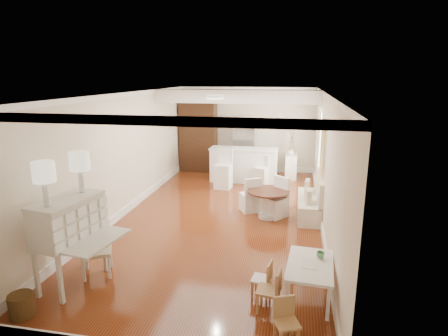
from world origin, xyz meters
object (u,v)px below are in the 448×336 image
(fridge, at_px, (254,146))
(sideboard, at_px, (291,166))
(kids_chair_a, at_px, (269,290))
(dining_table, at_px, (268,204))
(kids_chair_b, at_px, (262,278))
(pantry_cabinet, at_px, (198,137))
(kids_chair_c, at_px, (287,322))
(wicker_basket, at_px, (21,305))
(slip_chair_near, at_px, (276,198))
(gustavian_armchair, at_px, (96,250))
(bar_stool_right, at_px, (261,171))
(slip_chair_far, at_px, (250,194))
(breakfast_counter, at_px, (244,165))
(kids_table, at_px, (309,281))
(secretary_bureau, at_px, (71,242))
(bar_stool_left, at_px, (223,169))

(fridge, bearing_deg, sideboard, -16.96)
(kids_chair_a, height_order, dining_table, kids_chair_a)
(kids_chair_b, bearing_deg, pantry_cabinet, -148.79)
(kids_chair_a, distance_m, kids_chair_c, 0.66)
(wicker_basket, height_order, slip_chair_near, slip_chair_near)
(slip_chair_near, bearing_deg, gustavian_armchair, -90.81)
(kids_chair_a, distance_m, kids_chair_b, 0.37)
(dining_table, bearing_deg, fridge, 101.02)
(bar_stool_right, distance_m, fridge, 1.57)
(slip_chair_far, xyz_separation_m, fridge, (-0.31, 3.60, 0.47))
(slip_chair_far, height_order, breakfast_counter, breakfast_counter)
(bar_stool_right, bearing_deg, dining_table, -64.19)
(kids_chair_b, xyz_separation_m, kids_chair_c, (0.39, -0.95, 0.00))
(bar_stool_right, bearing_deg, breakfast_counter, 160.75)
(kids_table, distance_m, bar_stool_right, 5.70)
(kids_chair_c, height_order, bar_stool_right, bar_stool_right)
(wicker_basket, bearing_deg, secretary_bureau, 75.63)
(kids_chair_b, distance_m, fridge, 7.20)
(secretary_bureau, height_order, bar_stool_left, secretary_bureau)
(wicker_basket, distance_m, kids_chair_c, 3.54)
(gustavian_armchair, distance_m, bar_stool_right, 5.94)
(kids_chair_c, xyz_separation_m, pantry_cabinet, (-3.21, 8.10, 0.86))
(kids_table, height_order, fridge, fridge)
(pantry_cabinet, height_order, fridge, pantry_cabinet)
(kids_chair_b, relative_size, pantry_cabinet, 0.25)
(kids_chair_a, xyz_separation_m, sideboard, (0.17, 7.09, 0.05))
(slip_chair_near, distance_m, bar_stool_left, 2.54)
(kids_chair_b, xyz_separation_m, slip_chair_far, (-0.61, 3.52, 0.14))
(secretary_bureau, xyz_separation_m, fridge, (2.00, 7.32, 0.20))
(sideboard, bearing_deg, kids_chair_a, -92.37)
(breakfast_counter, bearing_deg, gustavian_armchair, -104.82)
(gustavian_armchair, height_order, pantry_cabinet, pantry_cabinet)
(wicker_basket, bearing_deg, kids_table, 17.26)
(kids_table, relative_size, slip_chair_far, 1.25)
(bar_stool_right, xyz_separation_m, sideboard, (0.85, 1.09, -0.07))
(gustavian_armchair, bearing_deg, kids_chair_b, -117.08)
(bar_stool_left, relative_size, pantry_cabinet, 0.49)
(kids_chair_b, bearing_deg, sideboard, -172.83)
(kids_chair_a, bearing_deg, bar_stool_left, -155.04)
(kids_table, height_order, bar_stool_left, bar_stool_left)
(kids_chair_a, bearing_deg, wicker_basket, -69.32)
(pantry_cabinet, relative_size, sideboard, 2.94)
(kids_table, relative_size, bar_stool_left, 0.95)
(bar_stool_left, height_order, bar_stool_right, bar_stool_left)
(pantry_cabinet, bearing_deg, slip_chair_near, -53.97)
(secretary_bureau, relative_size, sideboard, 1.79)
(breakfast_counter, xyz_separation_m, sideboard, (1.41, 0.68, -0.14))
(secretary_bureau, bearing_deg, slip_chair_near, 59.29)
(slip_chair_far, height_order, pantry_cabinet, pantry_cabinet)
(secretary_bureau, xyz_separation_m, slip_chair_near, (2.93, 3.46, -0.24))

